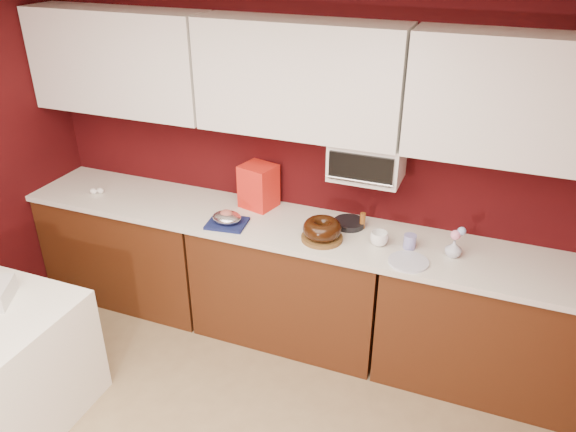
{
  "coord_description": "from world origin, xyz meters",
  "views": [
    {
      "loc": [
        1.2,
        -1.15,
        2.7
      ],
      "look_at": [
        0.02,
        1.84,
        1.02
      ],
      "focal_mm": 35.0,
      "sensor_mm": 36.0,
      "label": 1
    }
  ],
  "objects_px": {
    "pandoro_box": "(259,186)",
    "foil_ham_nest": "(227,217)",
    "coffee_mug": "(379,237)",
    "flower_vase": "(454,248)",
    "toaster_oven": "(367,160)",
    "bundt_cake": "(322,229)",
    "blue_jar": "(410,242)"
  },
  "relations": [
    {
      "from": "foil_ham_nest",
      "to": "pandoro_box",
      "type": "relative_size",
      "value": 0.64
    },
    {
      "from": "toaster_oven",
      "to": "coffee_mug",
      "type": "height_order",
      "value": "toaster_oven"
    },
    {
      "from": "foil_ham_nest",
      "to": "flower_vase",
      "type": "xyz_separation_m",
      "value": [
        1.46,
        0.14,
        0.01
      ]
    },
    {
      "from": "pandoro_box",
      "to": "flower_vase",
      "type": "bearing_deg",
      "value": 5.66
    },
    {
      "from": "pandoro_box",
      "to": "coffee_mug",
      "type": "distance_m",
      "value": 0.96
    },
    {
      "from": "toaster_oven",
      "to": "bundt_cake",
      "type": "distance_m",
      "value": 0.52
    },
    {
      "from": "toaster_oven",
      "to": "foil_ham_nest",
      "type": "bearing_deg",
      "value": -159.55
    },
    {
      "from": "toaster_oven",
      "to": "foil_ham_nest",
      "type": "height_order",
      "value": "toaster_oven"
    },
    {
      "from": "foil_ham_nest",
      "to": "flower_vase",
      "type": "distance_m",
      "value": 1.47
    },
    {
      "from": "pandoro_box",
      "to": "coffee_mug",
      "type": "bearing_deg",
      "value": -0.04
    },
    {
      "from": "toaster_oven",
      "to": "bundt_cake",
      "type": "bearing_deg",
      "value": -125.38
    },
    {
      "from": "bundt_cake",
      "to": "foil_ham_nest",
      "type": "relative_size",
      "value": 1.26
    },
    {
      "from": "bundt_cake",
      "to": "coffee_mug",
      "type": "xyz_separation_m",
      "value": [
        0.35,
        0.07,
        -0.03
      ]
    },
    {
      "from": "coffee_mug",
      "to": "flower_vase",
      "type": "xyz_separation_m",
      "value": [
        0.45,
        0.03,
        0.01
      ]
    },
    {
      "from": "pandoro_box",
      "to": "foil_ham_nest",
      "type": "bearing_deg",
      "value": -90.16
    },
    {
      "from": "pandoro_box",
      "to": "flower_vase",
      "type": "xyz_separation_m",
      "value": [
        1.38,
        -0.2,
        -0.09
      ]
    },
    {
      "from": "bundt_cake",
      "to": "foil_ham_nest",
      "type": "distance_m",
      "value": 0.66
    },
    {
      "from": "coffee_mug",
      "to": "pandoro_box",
      "type": "bearing_deg",
      "value": 166.22
    },
    {
      "from": "flower_vase",
      "to": "blue_jar",
      "type": "bearing_deg",
      "value": -179.78
    },
    {
      "from": "bundt_cake",
      "to": "pandoro_box",
      "type": "bearing_deg",
      "value": 152.69
    },
    {
      "from": "foil_ham_nest",
      "to": "coffee_mug",
      "type": "xyz_separation_m",
      "value": [
        1.01,
        0.11,
        -0.0
      ]
    },
    {
      "from": "toaster_oven",
      "to": "blue_jar",
      "type": "distance_m",
      "value": 0.58
    },
    {
      "from": "coffee_mug",
      "to": "flower_vase",
      "type": "bearing_deg",
      "value": 4.05
    },
    {
      "from": "toaster_oven",
      "to": "blue_jar",
      "type": "bearing_deg",
      "value": -26.94
    },
    {
      "from": "flower_vase",
      "to": "bundt_cake",
      "type": "bearing_deg",
      "value": -172.88
    },
    {
      "from": "flower_vase",
      "to": "coffee_mug",
      "type": "bearing_deg",
      "value": -175.95
    },
    {
      "from": "bundt_cake",
      "to": "coffee_mug",
      "type": "relative_size",
      "value": 2.27
    },
    {
      "from": "coffee_mug",
      "to": "flower_vase",
      "type": "distance_m",
      "value": 0.45
    },
    {
      "from": "flower_vase",
      "to": "toaster_oven",
      "type": "bearing_deg",
      "value": 164.01
    },
    {
      "from": "toaster_oven",
      "to": "pandoro_box",
      "type": "distance_m",
      "value": 0.83
    },
    {
      "from": "pandoro_box",
      "to": "blue_jar",
      "type": "distance_m",
      "value": 1.14
    },
    {
      "from": "flower_vase",
      "to": "foil_ham_nest",
      "type": "bearing_deg",
      "value": -174.4
    }
  ]
}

